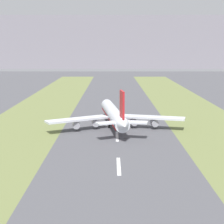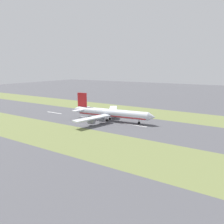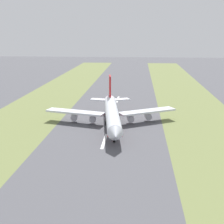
# 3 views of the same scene
# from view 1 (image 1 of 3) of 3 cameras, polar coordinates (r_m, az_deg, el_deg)

# --- Properties ---
(ground_plane) EXTENTS (800.00, 800.00, 0.00)m
(ground_plane) POSITION_cam_1_polar(r_m,az_deg,el_deg) (176.48, 0.46, -2.36)
(ground_plane) COLOR #4C4C51
(grass_median_west) EXTENTS (40.00, 600.00, 0.01)m
(grass_median_west) POSITION_cam_1_polar(r_m,az_deg,el_deg) (181.60, -13.90, -2.31)
(grass_median_west) COLOR olive
(grass_median_west) RESTS_ON ground
(grass_median_east) EXTENTS (40.00, 600.00, 0.01)m
(grass_median_east) POSITION_cam_1_polar(r_m,az_deg,el_deg) (182.66, 14.73, -2.27)
(grass_median_east) COLOR olive
(grass_median_east) RESTS_ON ground
(centreline_dash_near) EXTENTS (1.20, 18.00, 0.01)m
(centreline_dash_near) POSITION_cam_1_polar(r_m,az_deg,el_deg) (120.70, 0.80, -8.23)
(centreline_dash_near) COLOR silver
(centreline_dash_near) RESTS_ON ground
(centreline_dash_mid) EXTENTS (1.20, 18.00, 0.01)m
(centreline_dash_mid) POSITION_cam_1_polar(r_m,az_deg,el_deg) (159.19, 0.54, -3.73)
(centreline_dash_mid) COLOR silver
(centreline_dash_mid) RESTS_ON ground
(centreline_dash_far) EXTENTS (1.20, 18.00, 0.01)m
(centreline_dash_far) POSITION_cam_1_polar(r_m,az_deg,el_deg) (198.27, 0.38, -0.99)
(centreline_dash_far) COLOR silver
(centreline_dash_far) RESTS_ON ground
(airplane_main_jet) EXTENTS (63.62, 67.15, 20.20)m
(airplane_main_jet) POSITION_cam_1_polar(r_m,az_deg,el_deg) (175.64, 0.08, -0.42)
(airplane_main_jet) COLOR silver
(airplane_main_jet) RESTS_ON ground
(mountain_ridge) EXTENTS (800.00, 120.00, 88.69)m
(mountain_ridge) POSITION_cam_1_polar(r_m,az_deg,el_deg) (692.43, -0.07, 10.52)
(mountain_ridge) COLOR gray
(mountain_ridge) RESTS_ON ground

